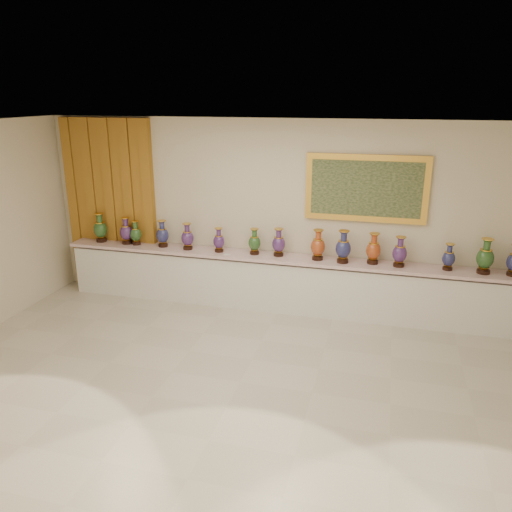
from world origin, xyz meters
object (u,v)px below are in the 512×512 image
(vase_1, at_px, (126,232))
(counter, at_px, (280,283))
(vase_2, at_px, (136,234))
(vase_0, at_px, (100,229))

(vase_1, bearing_deg, counter, 0.05)
(vase_1, xyz_separation_m, vase_2, (0.18, -0.00, -0.02))
(counter, distance_m, vase_2, 2.59)
(vase_0, relative_size, vase_2, 1.21)
(counter, relative_size, vase_1, 15.87)
(counter, relative_size, vase_0, 14.56)
(vase_0, height_order, vase_1, vase_0)
(counter, bearing_deg, vase_2, -179.91)
(counter, bearing_deg, vase_1, -179.95)
(vase_1, height_order, vase_2, vase_1)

